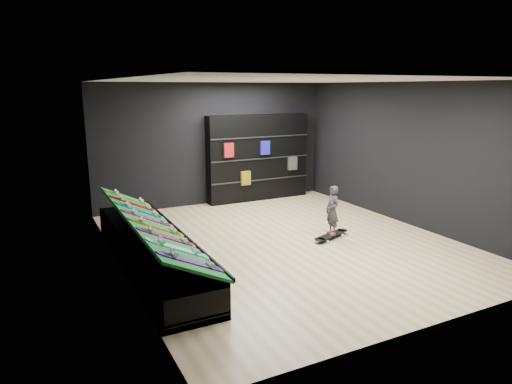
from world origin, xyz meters
name	(u,v)px	position (x,y,z in m)	size (l,w,h in m)	color
floor	(284,243)	(0.00, 0.00, 0.00)	(6.00, 7.00, 0.01)	#CAB588
ceiling	(287,80)	(0.00, 0.00, 3.00)	(6.00, 7.00, 0.01)	white
wall_back	(214,144)	(0.00, 3.50, 1.50)	(6.00, 0.02, 3.00)	black
wall_front	(439,209)	(0.00, -3.50, 1.50)	(6.00, 0.02, 3.00)	black
wall_left	(117,179)	(-3.00, 0.00, 1.50)	(0.02, 7.00, 3.00)	black
wall_right	(407,154)	(3.00, 0.00, 1.50)	(0.02, 7.00, 3.00)	black
display_rack	(150,252)	(-2.55, 0.00, 0.25)	(0.90, 4.50, 0.50)	black
turf_ramp	(152,224)	(-2.50, 0.00, 0.71)	(1.00, 4.50, 0.04)	#0E5B1E
back_shelving	(258,158)	(1.14, 3.32, 1.10)	(2.76, 0.32, 2.20)	black
floor_skateboard	(331,236)	(0.94, -0.21, 0.04)	(0.98, 0.22, 0.09)	black
child	(332,220)	(0.94, -0.21, 0.38)	(0.22, 0.15, 0.58)	black
display_board_0	(191,261)	(-2.49, -1.90, 0.74)	(0.98, 0.22, 0.09)	purple
display_board_1	(178,248)	(-2.49, -1.36, 0.74)	(0.98, 0.22, 0.09)	#0CB2E5
display_board_2	(167,237)	(-2.49, -0.81, 0.74)	(0.98, 0.22, 0.09)	#E5198C
display_board_3	(157,227)	(-2.49, -0.27, 0.74)	(0.98, 0.22, 0.09)	yellow
display_board_4	(148,218)	(-2.49, 0.27, 0.74)	(0.98, 0.22, 0.09)	#2626BF
display_board_5	(141,211)	(-2.49, 0.81, 0.74)	(0.98, 0.22, 0.09)	#0C8C99
display_board_6	(134,204)	(-2.49, 1.36, 0.74)	(0.98, 0.22, 0.09)	red
display_board_7	(128,198)	(-2.49, 1.90, 0.74)	(0.98, 0.22, 0.09)	green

